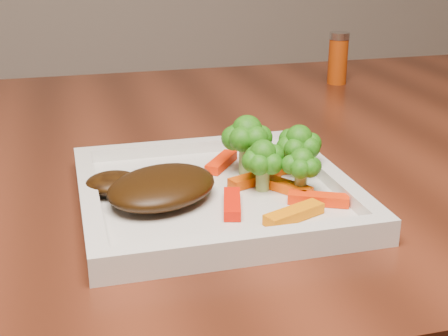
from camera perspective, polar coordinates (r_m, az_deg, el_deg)
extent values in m
cube|color=silver|center=(0.64, -0.86, -2.66)|extent=(0.27, 0.27, 0.01)
ellipsoid|color=black|center=(0.62, -5.69, -1.72)|extent=(0.15, 0.14, 0.03)
cube|color=orange|center=(0.58, 6.42, -4.20)|extent=(0.06, 0.04, 0.01)
cube|color=#F82D04|center=(0.62, 8.63, -2.81)|extent=(0.06, 0.04, 0.01)
cube|color=red|center=(0.60, 0.74, -3.29)|extent=(0.03, 0.06, 0.01)
cube|color=#C74603|center=(0.70, 6.59, 0.26)|extent=(0.06, 0.03, 0.01)
cube|color=#FF2904|center=(0.70, -0.24, 0.54)|extent=(0.05, 0.06, 0.01)
cube|color=#FF5304|center=(0.64, 5.65, -1.69)|extent=(0.05, 0.06, 0.01)
cube|color=#D94403|center=(0.66, 2.82, -1.00)|extent=(0.06, 0.04, 0.01)
cylinder|color=#9E3608|center=(1.15, 10.38, 9.84)|extent=(0.04, 0.04, 0.09)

